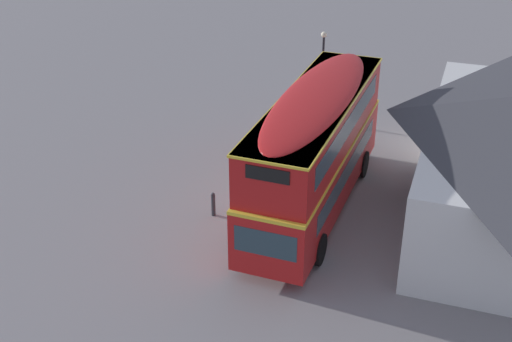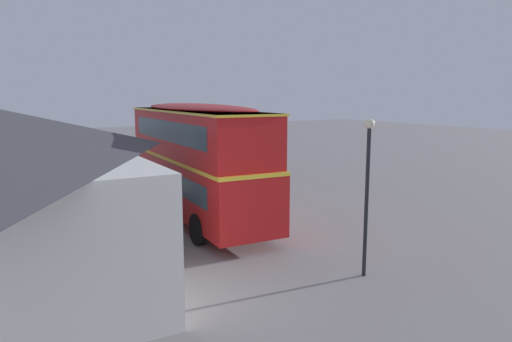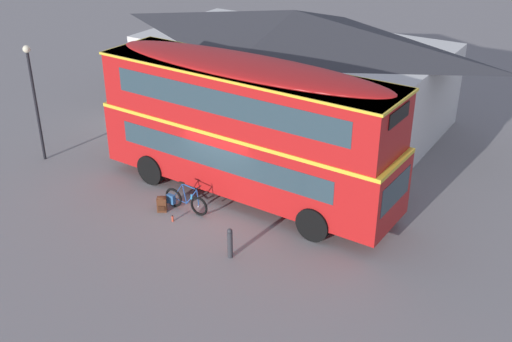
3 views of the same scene
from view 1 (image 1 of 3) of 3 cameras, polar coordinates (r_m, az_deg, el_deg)
The scene contains 7 objects.
ground_plane at distance 26.63m, azimuth 2.88°, elevation -2.45°, with size 120.00×120.00×0.00m, color gray.
double_decker_bus at distance 24.85m, azimuth 4.98°, elevation 2.03°, with size 10.76×3.07×4.79m.
touring_bicycle at distance 27.35m, azimuth 1.34°, elevation -0.64°, with size 1.74×0.46×1.03m.
backpack_on_ground at distance 28.02m, azimuth 0.90°, elevation -0.10°, with size 0.39×0.38×0.55m.
water_bottle_red_squeeze at distance 27.61m, azimuth -0.22°, elevation -0.99°, with size 0.07×0.07×0.22m.
street_lamp at distance 32.54m, azimuth 5.60°, elevation 8.70°, with size 0.28×0.28×4.49m.
kerb_bollard at distance 25.44m, azimuth -3.62°, elevation -2.76°, with size 0.16×0.16×0.97m.
Camera 1 is at (22.22, 5.70, 13.53)m, focal length 47.62 mm.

